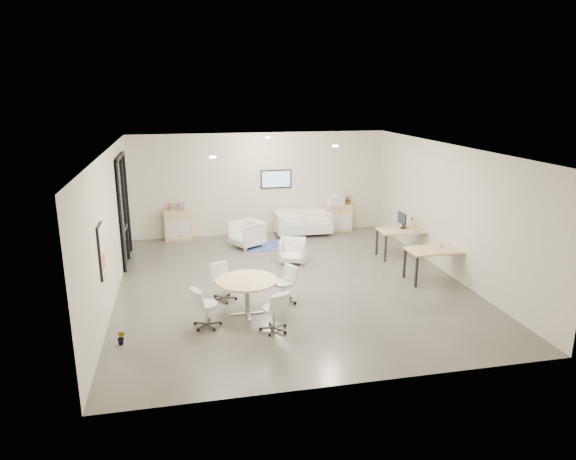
{
  "coord_description": "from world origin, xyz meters",
  "views": [
    {
      "loc": [
        -2.45,
        -11.28,
        4.48
      ],
      "look_at": [
        0.03,
        0.4,
        1.2
      ],
      "focal_mm": 32.0,
      "sensor_mm": 36.0,
      "label": 1
    }
  ],
  "objects_px": {
    "armchair_right": "(293,250)",
    "armchair_left": "(247,233)",
    "round_table": "(247,284)",
    "desk_rear": "(405,232)",
    "desk_front": "(439,252)",
    "loveseat": "(303,224)",
    "sideboard_left": "(178,225)",
    "sideboard_right": "(338,218)"
  },
  "relations": [
    {
      "from": "sideboard_left",
      "to": "desk_rear",
      "type": "distance_m",
      "value": 6.78
    },
    {
      "from": "armchair_left",
      "to": "desk_rear",
      "type": "distance_m",
      "value": 4.53
    },
    {
      "from": "sideboard_left",
      "to": "armchair_right",
      "type": "height_order",
      "value": "sideboard_left"
    },
    {
      "from": "round_table",
      "to": "desk_rear",
      "type": "bearing_deg",
      "value": 31.27
    },
    {
      "from": "armchair_right",
      "to": "desk_rear",
      "type": "xyz_separation_m",
      "value": [
        3.13,
        -0.16,
        0.34
      ]
    },
    {
      "from": "sideboard_left",
      "to": "armchair_right",
      "type": "distance_m",
      "value": 4.07
    },
    {
      "from": "sideboard_right",
      "to": "armchair_left",
      "type": "relative_size",
      "value": 1.05
    },
    {
      "from": "armchair_left",
      "to": "desk_rear",
      "type": "relative_size",
      "value": 0.56
    },
    {
      "from": "loveseat",
      "to": "armchair_left",
      "type": "bearing_deg",
      "value": -154.62
    },
    {
      "from": "loveseat",
      "to": "desk_rear",
      "type": "distance_m",
      "value": 3.55
    },
    {
      "from": "desk_front",
      "to": "loveseat",
      "type": "bearing_deg",
      "value": 114.75
    },
    {
      "from": "desk_rear",
      "to": "round_table",
      "type": "distance_m",
      "value": 5.57
    },
    {
      "from": "armchair_right",
      "to": "sideboard_right",
      "type": "bearing_deg",
      "value": 69.24
    },
    {
      "from": "armchair_right",
      "to": "desk_rear",
      "type": "bearing_deg",
      "value": 13.7
    },
    {
      "from": "armchair_left",
      "to": "armchair_right",
      "type": "height_order",
      "value": "armchair_left"
    },
    {
      "from": "loveseat",
      "to": "desk_front",
      "type": "xyz_separation_m",
      "value": [
        2.23,
        -4.63,
        0.36
      ]
    },
    {
      "from": "armchair_right",
      "to": "armchair_left",
      "type": "bearing_deg",
      "value": 137.62
    },
    {
      "from": "desk_rear",
      "to": "desk_front",
      "type": "height_order",
      "value": "desk_front"
    },
    {
      "from": "loveseat",
      "to": "round_table",
      "type": "distance_m",
      "value": 6.19
    },
    {
      "from": "armchair_right",
      "to": "desk_front",
      "type": "distance_m",
      "value": 3.76
    },
    {
      "from": "desk_rear",
      "to": "armchair_left",
      "type": "bearing_deg",
      "value": 157.84
    },
    {
      "from": "loveseat",
      "to": "armchair_left",
      "type": "distance_m",
      "value": 2.12
    },
    {
      "from": "sideboard_left",
      "to": "armchair_right",
      "type": "bearing_deg",
      "value": -43.21
    },
    {
      "from": "loveseat",
      "to": "round_table",
      "type": "height_order",
      "value": "loveseat"
    },
    {
      "from": "round_table",
      "to": "desk_front",
      "type": "bearing_deg",
      "value": 11.92
    },
    {
      "from": "sideboard_left",
      "to": "sideboard_right",
      "type": "xyz_separation_m",
      "value": [
        5.1,
        0.0,
        -0.03
      ]
    },
    {
      "from": "desk_rear",
      "to": "desk_front",
      "type": "relative_size",
      "value": 0.98
    },
    {
      "from": "loveseat",
      "to": "armchair_right",
      "type": "distance_m",
      "value": 2.74
    },
    {
      "from": "desk_front",
      "to": "sideboard_left",
      "type": "bearing_deg",
      "value": 140.72
    },
    {
      "from": "sideboard_left",
      "to": "round_table",
      "type": "xyz_separation_m",
      "value": [
        1.34,
        -5.83,
        0.21
      ]
    },
    {
      "from": "sideboard_right",
      "to": "desk_rear",
      "type": "relative_size",
      "value": 0.59
    },
    {
      "from": "sideboard_left",
      "to": "loveseat",
      "type": "distance_m",
      "value": 3.88
    },
    {
      "from": "round_table",
      "to": "loveseat",
      "type": "bearing_deg",
      "value": 65.79
    },
    {
      "from": "sideboard_left",
      "to": "round_table",
      "type": "relative_size",
      "value": 0.75
    },
    {
      "from": "sideboard_left",
      "to": "armchair_left",
      "type": "distance_m",
      "value": 2.25
    },
    {
      "from": "armchair_left",
      "to": "desk_rear",
      "type": "height_order",
      "value": "armchair_left"
    },
    {
      "from": "armchair_left",
      "to": "desk_rear",
      "type": "bearing_deg",
      "value": 36.53
    },
    {
      "from": "sideboard_right",
      "to": "desk_rear",
      "type": "bearing_deg",
      "value": -71.22
    },
    {
      "from": "desk_front",
      "to": "armchair_right",
      "type": "bearing_deg",
      "value": 145.98
    },
    {
      "from": "armchair_left",
      "to": "desk_front",
      "type": "bearing_deg",
      "value": 18.5
    },
    {
      "from": "sideboard_left",
      "to": "armchair_right",
      "type": "relative_size",
      "value": 1.35
    },
    {
      "from": "sideboard_right",
      "to": "armchair_left",
      "type": "distance_m",
      "value": 3.33
    }
  ]
}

